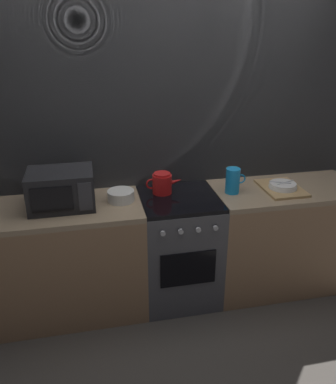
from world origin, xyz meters
The scene contains 10 objects.
ground_plane centered at (0.00, 0.00, 0.00)m, with size 8.00×8.00×0.00m, color #47423D.
back_wall centered at (0.00, 0.32, 1.20)m, with size 3.60×0.05×2.40m.
counter_left centered at (-0.90, 0.00, 0.45)m, with size 1.20×0.60×0.90m.
stove_unit centered at (0.00, 0.00, 0.45)m, with size 0.60×0.63×0.90m.
counter_right centered at (0.90, 0.00, 0.45)m, with size 1.20×0.60×0.90m.
microwave centered at (-0.86, 0.02, 1.04)m, with size 0.46×0.35×0.27m.
kettle centered at (-0.11, 0.11, 0.98)m, with size 0.28×0.15×0.17m.
mixing_bowl centered at (-0.44, 0.03, 0.94)m, with size 0.20×0.20×0.08m, color silver.
pitcher centered at (0.42, 0.00, 1.00)m, with size 0.16×0.11×0.20m.
dish_pile centered at (0.83, -0.03, 0.92)m, with size 0.30×0.40×0.07m.
Camera 1 is at (-0.66, -2.69, 2.14)m, focal length 37.24 mm.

